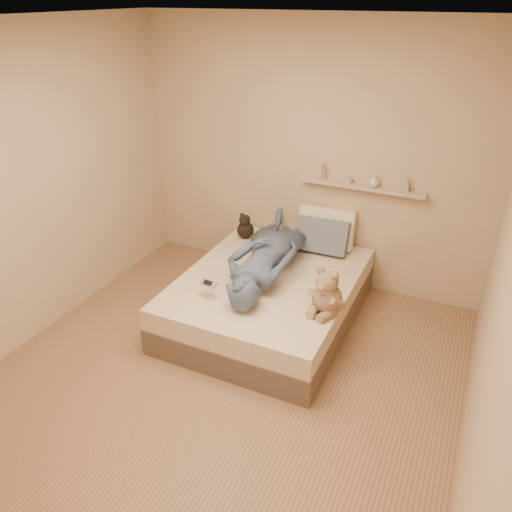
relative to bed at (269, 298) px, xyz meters
The scene contains 10 objects.
room 1.42m from the bed, 90.00° to the right, with size 3.80×3.80×3.80m.
bed is the anchor object (origin of this frame).
game_console 0.72m from the bed, 121.44° to the right, with size 0.16×0.08×0.05m.
teddy_bear 0.81m from the bed, 26.47° to the right, with size 0.32×0.33×0.40m.
dark_plush 0.92m from the bed, 130.94° to the left, with size 0.18×0.18×0.27m.
pillow_cream 0.97m from the bed, 72.51° to the left, with size 0.55×0.16×0.40m, color beige.
pillow_grey 0.84m from the bed, 68.61° to the left, with size 0.50×0.14×0.34m, color slate.
person 0.43m from the bed, 121.23° to the left, with size 0.58×1.58×0.38m, color slate.
wall_shelf 1.38m from the bed, 58.82° to the left, with size 1.20×0.12×0.03m, color tan.
shelf_bottles 1.48m from the bed, 53.43° to the left, with size 0.84×0.14×0.16m.
Camera 1 is at (1.55, -2.66, 2.75)m, focal length 35.00 mm.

